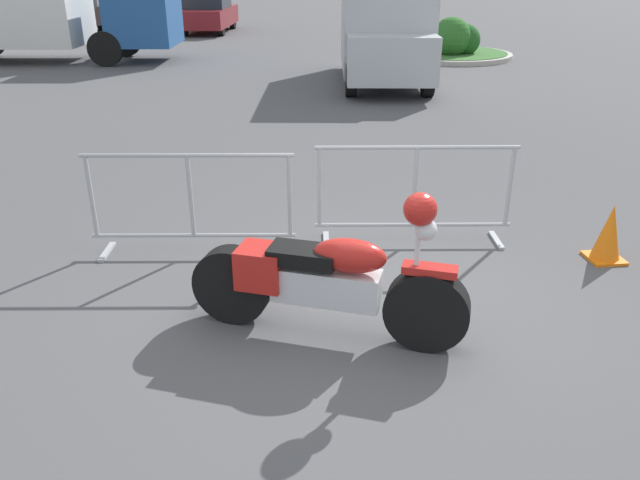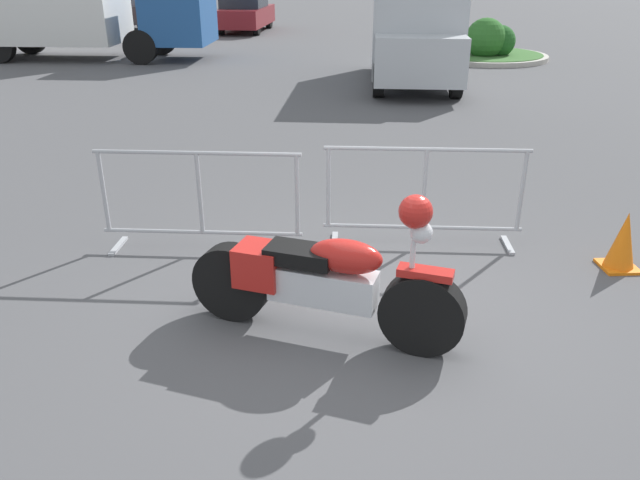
# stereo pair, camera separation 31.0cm
# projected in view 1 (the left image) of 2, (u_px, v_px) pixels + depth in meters

# --- Properties ---
(ground_plane) EXTENTS (120.00, 120.00, 0.00)m
(ground_plane) POSITION_uv_depth(u_px,v_px,m) (372.00, 309.00, 5.44)
(ground_plane) COLOR #4C4C4F
(motorcycle) EXTENTS (2.16, 1.01, 1.28)m
(motorcycle) POSITION_uv_depth(u_px,v_px,m) (326.00, 280.00, 4.91)
(motorcycle) COLOR black
(motorcycle) RESTS_ON ground
(crowd_barrier_near) EXTENTS (2.07, 0.65, 1.07)m
(crowd_barrier_near) POSITION_uv_depth(u_px,v_px,m) (191.00, 203.00, 6.26)
(crowd_barrier_near) COLOR #9EA0A5
(crowd_barrier_near) RESTS_ON ground
(crowd_barrier_far) EXTENTS (2.07, 0.65, 1.07)m
(crowd_barrier_far) POSITION_uv_depth(u_px,v_px,m) (414.00, 194.00, 6.51)
(crowd_barrier_far) COLOR #9EA0A5
(crowd_barrier_far) RESTS_ON ground
(box_truck) EXTENTS (7.91, 3.14, 2.98)m
(box_truck) POSITION_uv_depth(u_px,v_px,m) (24.00, 3.00, 17.90)
(box_truck) COLOR silver
(box_truck) RESTS_ON ground
(delivery_van) EXTENTS (2.61, 5.22, 2.31)m
(delivery_van) POSITION_uv_depth(u_px,v_px,m) (384.00, 29.00, 15.00)
(delivery_van) COLOR #B2B7BC
(delivery_van) RESTS_ON ground
(parked_car_black) EXTENTS (2.51, 4.69, 1.51)m
(parked_car_black) POSITION_uv_depth(u_px,v_px,m) (68.00, 14.00, 24.79)
(parked_car_black) COLOR black
(parked_car_black) RESTS_ON ground
(parked_car_red) EXTENTS (2.32, 4.34, 1.40)m
(parked_car_red) POSITION_uv_depth(u_px,v_px,m) (141.00, 14.00, 25.60)
(parked_car_red) COLOR #B21E19
(parked_car_red) RESTS_ON ground
(parked_car_maroon) EXTENTS (2.41, 4.51, 1.46)m
(parked_car_maroon) POSITION_uv_depth(u_px,v_px,m) (209.00, 13.00, 25.57)
(parked_car_maroon) COLOR maroon
(parked_car_maroon) RESTS_ON ground
(pedestrian) EXTENTS (0.45, 0.45, 1.69)m
(pedestrian) POSITION_uv_depth(u_px,v_px,m) (398.00, 18.00, 21.43)
(pedestrian) COLOR #262838
(pedestrian) RESTS_ON ground
(planter_island) EXTENTS (3.80, 3.80, 1.22)m
(planter_island) POSITION_uv_depth(u_px,v_px,m) (452.00, 46.00, 19.02)
(planter_island) COLOR #ADA89E
(planter_island) RESTS_ON ground
(traffic_cone) EXTENTS (0.34, 0.34, 0.59)m
(traffic_cone) POSITION_uv_depth(u_px,v_px,m) (609.00, 233.00, 6.22)
(traffic_cone) COLOR orange
(traffic_cone) RESTS_ON ground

